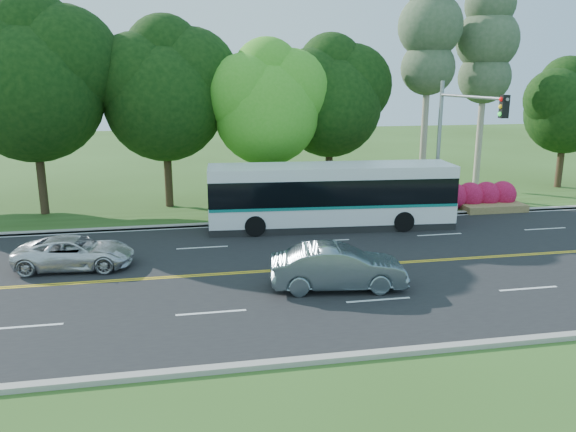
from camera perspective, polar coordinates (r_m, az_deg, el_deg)
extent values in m
plane|color=#32511B|center=(22.27, 7.34, -5.02)|extent=(120.00, 120.00, 0.00)
cube|color=black|center=(22.27, 7.34, -4.99)|extent=(60.00, 14.00, 0.02)
cube|color=#A09A90|center=(28.84, 2.99, -0.34)|extent=(60.00, 0.30, 0.15)
cube|color=#A09A90|center=(16.13, 15.35, -12.81)|extent=(60.00, 0.30, 0.15)
cube|color=#32511B|center=(30.60, 2.17, 0.46)|extent=(60.00, 4.00, 0.10)
cube|color=gold|center=(22.19, 7.40, -5.03)|extent=(57.00, 0.10, 0.00)
cube|color=gold|center=(22.34, 7.28, -4.90)|extent=(57.00, 0.10, 0.00)
cube|color=silver|center=(18.63, -25.23, -10.13)|extent=(2.20, 0.12, 0.00)
cube|color=silver|center=(18.00, -7.81, -9.69)|extent=(2.20, 0.12, 0.00)
cube|color=silver|center=(19.02, 9.16, -8.41)|extent=(2.20, 0.12, 0.00)
cube|color=silver|center=(21.44, 23.23, -6.78)|extent=(2.20, 0.12, 0.00)
cube|color=silver|center=(25.03, -21.40, -3.69)|extent=(2.20, 0.12, 0.00)
cube|color=silver|center=(24.57, -8.70, -3.18)|extent=(2.20, 0.12, 0.00)
cube|color=silver|center=(25.33, 3.83, -2.52)|extent=(2.20, 0.12, 0.00)
cube|color=silver|center=(27.19, 15.13, -1.83)|extent=(2.20, 0.12, 0.00)
cube|color=silver|center=(29.97, 24.65, -1.18)|extent=(2.20, 0.12, 0.00)
cube|color=silver|center=(28.57, 3.13, -0.59)|extent=(57.00, 0.12, 0.00)
cube|color=silver|center=(16.40, 14.87, -12.53)|extent=(57.00, 0.12, 0.00)
cylinder|color=black|center=(32.27, -23.74, 3.48)|extent=(0.44, 0.44, 3.96)
sphere|color=black|center=(31.85, -24.55, 11.46)|extent=(7.20, 7.20, 7.20)
sphere|color=black|center=(31.81, -21.77, 14.32)|extent=(5.76, 5.76, 5.76)
sphere|color=black|center=(32.27, -24.70, 16.28)|extent=(4.68, 4.68, 4.68)
cylinder|color=black|center=(32.45, -12.07, 4.09)|extent=(0.44, 0.44, 3.60)
sphere|color=black|center=(32.02, -12.45, 11.35)|extent=(6.60, 6.60, 6.60)
sphere|color=black|center=(32.29, -9.85, 13.84)|extent=(5.28, 5.28, 5.28)
sphere|color=black|center=(31.86, -15.01, 13.28)|extent=(4.95, 4.95, 4.95)
sphere|color=black|center=(32.42, -12.49, 15.76)|extent=(4.29, 4.29, 4.29)
cylinder|color=black|center=(31.83, -2.13, 3.88)|extent=(0.44, 0.44, 3.24)
sphere|color=green|center=(31.40, -2.19, 10.45)|extent=(5.80, 5.80, 5.80)
sphere|color=green|center=(31.86, 0.09, 12.60)|extent=(4.64, 4.64, 4.64)
sphere|color=green|center=(31.00, -4.32, 12.25)|extent=(4.35, 4.35, 4.35)
sphere|color=green|center=(31.75, -2.15, 14.42)|extent=(3.77, 3.77, 3.77)
cylinder|color=black|center=(34.07, 4.18, 4.68)|extent=(0.44, 0.44, 3.42)
sphere|color=black|center=(33.67, 4.29, 11.09)|extent=(6.00, 6.00, 6.00)
sphere|color=black|center=(34.29, 6.44, 13.10)|extent=(4.80, 4.80, 4.80)
sphere|color=black|center=(33.15, 2.36, 12.88)|extent=(4.50, 4.50, 4.50)
sphere|color=black|center=(34.04, 4.35, 14.91)|extent=(3.90, 3.90, 3.90)
cylinder|color=#A69C86|center=(35.72, 13.76, 9.90)|extent=(0.40, 0.40, 9.80)
sphere|color=#395233|center=(35.65, 14.03, 14.39)|extent=(3.23, 3.23, 3.23)
sphere|color=#395233|center=(35.76, 14.26, 18.20)|extent=(3.80, 3.80, 3.80)
cylinder|color=#A69C86|center=(38.00, 18.99, 9.24)|extent=(0.40, 0.40, 9.10)
sphere|color=#395233|center=(37.90, 19.31, 13.15)|extent=(3.23, 3.23, 3.23)
sphere|color=#395233|center=(37.96, 19.59, 16.48)|extent=(3.80, 3.80, 3.80)
sphere|color=#395233|center=(38.14, 19.86, 19.59)|extent=(3.04, 3.04, 3.04)
cylinder|color=black|center=(41.58, 25.90, 4.75)|extent=(0.44, 0.44, 3.06)
sphere|color=black|center=(41.26, 26.40, 9.34)|extent=(5.20, 5.20, 5.20)
sphere|color=black|center=(40.44, 25.51, 10.66)|extent=(3.90, 3.90, 3.90)
sphere|color=black|center=(41.57, 26.47, 12.06)|extent=(3.38, 3.38, 3.38)
sphere|color=maroon|center=(30.49, 8.03, 1.63)|extent=(1.50, 1.50, 1.50)
sphere|color=maroon|center=(30.82, 9.79, 1.70)|extent=(1.50, 1.50, 1.50)
sphere|color=maroon|center=(31.18, 11.51, 1.76)|extent=(1.50, 1.50, 1.50)
sphere|color=maroon|center=(31.57, 13.19, 1.82)|extent=(1.50, 1.50, 1.50)
sphere|color=maroon|center=(31.99, 14.84, 1.88)|extent=(1.50, 1.50, 1.50)
sphere|color=maroon|center=(32.43, 16.43, 1.93)|extent=(1.50, 1.50, 1.50)
sphere|color=maroon|center=(32.89, 17.99, 1.98)|extent=(1.50, 1.50, 1.50)
sphere|color=maroon|center=(33.38, 19.50, 2.03)|extent=(1.50, 1.50, 1.50)
sphere|color=maroon|center=(33.89, 20.96, 2.08)|extent=(1.50, 1.50, 1.50)
cube|color=brown|center=(32.82, 20.11, 0.80)|extent=(3.50, 1.40, 0.40)
cylinder|color=gray|center=(30.53, 15.03, 6.54)|extent=(0.20, 0.20, 7.00)
cylinder|color=gray|center=(27.64, 18.11, 11.44)|extent=(0.14, 6.00, 0.14)
cube|color=black|center=(25.23, 21.11, 10.33)|extent=(0.32, 0.28, 0.95)
sphere|color=red|center=(25.13, 20.84, 11.03)|extent=(0.18, 0.18, 0.18)
sphere|color=yellow|center=(25.14, 20.78, 10.35)|extent=(0.18, 0.18, 0.18)
sphere|color=#19D833|center=(25.16, 20.72, 9.67)|extent=(0.18, 0.18, 0.18)
cube|color=white|center=(27.41, 4.38, 0.54)|extent=(11.93, 3.34, 0.97)
cube|color=black|center=(27.18, 4.42, 2.79)|extent=(11.87, 3.37, 1.22)
cube|color=white|center=(27.02, 4.45, 4.62)|extent=(11.93, 3.34, 0.55)
cube|color=#0C7069|center=(27.31, 4.39, 1.41)|extent=(11.87, 3.38, 0.14)
cube|color=black|center=(26.68, -8.04, 2.68)|extent=(0.22, 2.30, 1.67)
cube|color=#19E54C|center=(26.51, -8.09, 4.68)|extent=(0.16, 1.50, 0.22)
cube|color=black|center=(27.57, 4.35, -0.79)|extent=(11.92, 3.24, 0.34)
cylinder|color=black|center=(25.91, -3.36, -1.01)|extent=(1.00, 0.34, 0.98)
cylinder|color=black|center=(28.18, -3.64, 0.21)|extent=(1.00, 0.34, 0.98)
cylinder|color=black|center=(27.21, 11.67, -0.55)|extent=(1.00, 0.34, 0.98)
cylinder|color=black|center=(29.38, 10.26, 0.59)|extent=(1.00, 0.34, 0.98)
imported|color=slate|center=(19.59, 5.11, -5.21)|extent=(4.83, 2.20, 1.54)
imported|color=silver|center=(23.10, -20.83, -3.49)|extent=(4.55, 2.37, 1.22)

